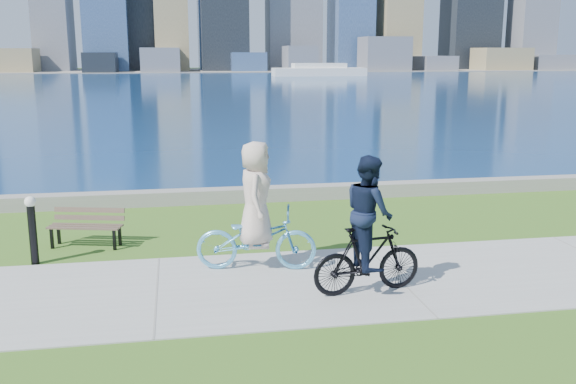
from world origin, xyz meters
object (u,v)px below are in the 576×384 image
bollard_lamp (32,226)px  park_bench (87,224)px  cyclist_woman (256,223)px  cyclist_man (368,236)px

bollard_lamp → park_bench: bearing=51.6°
cyclist_woman → bollard_lamp: bearing=86.1°
park_bench → cyclist_woman: bearing=-18.8°
bollard_lamp → cyclist_woman: (3.91, -1.01, 0.14)m
cyclist_woman → cyclist_man: size_ratio=1.03×
cyclist_woman → cyclist_man: (1.58, -1.43, 0.09)m
bollard_lamp → cyclist_man: bearing=-24.0°
park_bench → cyclist_woman: size_ratio=0.66×
cyclist_man → bollard_lamp: bearing=58.3°
park_bench → bollard_lamp: bearing=-114.2°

